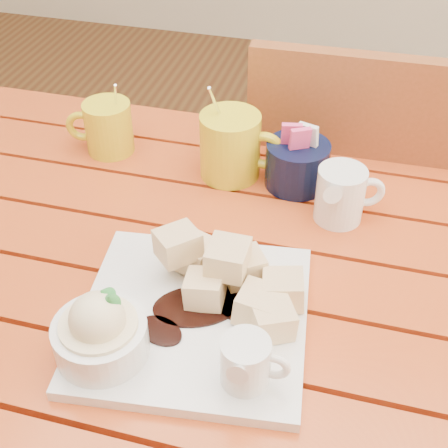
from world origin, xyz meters
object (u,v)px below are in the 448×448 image
(dessert_plate, at_px, (179,314))
(chair_far, at_px, (358,218))
(coffee_mug_right, at_px, (232,145))
(coffee_mug_left, at_px, (107,127))
(table, at_px, (210,314))

(dessert_plate, relative_size, chair_far, 0.33)
(chair_far, bearing_deg, dessert_plate, 70.22)
(dessert_plate, height_order, coffee_mug_right, coffee_mug_right)
(coffee_mug_left, bearing_deg, chair_far, 15.66)
(coffee_mug_left, distance_m, coffee_mug_right, 0.23)
(table, relative_size, dessert_plate, 3.86)
(dessert_plate, distance_m, chair_far, 0.67)
(table, distance_m, dessert_plate, 0.19)
(table, bearing_deg, dessert_plate, -89.77)
(coffee_mug_left, xyz_separation_m, chair_far, (0.44, 0.22, -0.28))
(coffee_mug_right, bearing_deg, table, -84.11)
(chair_far, bearing_deg, table, 65.32)
(table, distance_m, coffee_mug_left, 0.37)
(coffee_mug_left, height_order, chair_far, chair_far)
(table, height_order, dessert_plate, dessert_plate)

